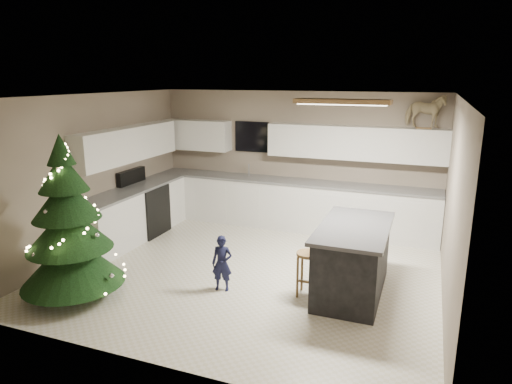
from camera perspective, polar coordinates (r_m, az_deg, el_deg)
ground_plane at (r=7.04m, az=-1.03°, el=-9.78°), size 5.50×5.50×0.00m
room_shell at (r=6.52m, az=-0.91°, el=4.39°), size 5.52×5.02×2.61m
cabinetry at (r=8.56m, az=-2.58°, el=0.00°), size 5.50×3.20×2.00m
island at (r=6.34m, az=11.98°, el=-8.20°), size 0.90×1.70×0.95m
bar_stool at (r=6.16m, az=6.55°, el=-8.84°), size 0.32×0.32×0.61m
christmas_tree at (r=6.41m, az=-22.33°, el=-4.74°), size 1.37×1.32×2.19m
toddler at (r=6.31m, az=-4.27°, el=-8.89°), size 0.31×0.23×0.78m
rocking_horse at (r=8.30m, az=20.40°, el=9.46°), size 0.67×0.33×0.57m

